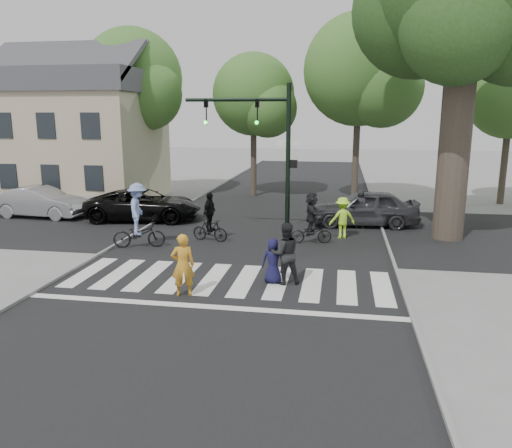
{
  "coord_description": "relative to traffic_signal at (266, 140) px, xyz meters",
  "views": [
    {
      "loc": [
        3.21,
        -12.9,
        4.85
      ],
      "look_at": [
        0.5,
        3.0,
        1.3
      ],
      "focal_mm": 35.0,
      "sensor_mm": 36.0,
      "label": 1
    }
  ],
  "objects": [
    {
      "name": "car_grey",
      "position": [
        3.95,
        3.13,
        -3.1
      ],
      "size": [
        4.82,
        2.23,
        1.6
      ],
      "primitive_type": "imported",
      "rotation": [
        0.0,
        0.0,
        -1.5
      ],
      "color": "#38383C",
      "rests_on": "ground"
    },
    {
      "name": "cyclist_right",
      "position": [
        1.82,
        -0.41,
        -3.02
      ],
      "size": [
        1.63,
        1.51,
        1.98
      ],
      "color": "black",
      "rests_on": "ground"
    },
    {
      "name": "bystander_dark",
      "position": [
        3.74,
        2.54,
        -3.05
      ],
      "size": [
        0.73,
        0.63,
        1.7
      ],
      "primitive_type": "imported",
      "rotation": [
        0.0,
        0.0,
        2.72
      ],
      "color": "black",
      "rests_on": "ground"
    },
    {
      "name": "car_silver",
      "position": [
        -11.31,
        2.42,
        -3.16
      ],
      "size": [
        4.57,
        1.86,
        1.47
      ],
      "primitive_type": "imported",
      "rotation": [
        0.0,
        0.0,
        1.5
      ],
      "color": "#A2A2A6",
      "rests_on": "ground"
    },
    {
      "name": "ground",
      "position": [
        -0.35,
        -6.2,
        -3.9
      ],
      "size": [
        120.0,
        120.0,
        0.0
      ],
      "primitive_type": "plane",
      "color": "gray",
      "rests_on": "ground"
    },
    {
      "name": "car_suv",
      "position": [
        -6.15,
        2.59,
        -3.17
      ],
      "size": [
        5.52,
        3.07,
        1.46
      ],
      "primitive_type": "imported",
      "rotation": [
        0.0,
        0.0,
        1.7
      ],
      "color": "black",
      "rests_on": "ground"
    },
    {
      "name": "cyclist_left",
      "position": [
        -4.45,
        -2.09,
        -2.85
      ],
      "size": [
        2.01,
        1.38,
        2.41
      ],
      "color": "black",
      "rests_on": "ground"
    },
    {
      "name": "bg_tree_3",
      "position": [
        3.95,
        9.07,
        3.04
      ],
      "size": [
        6.3,
        6.0,
        10.2
      ],
      "color": "brown",
      "rests_on": "ground"
    },
    {
      "name": "house",
      "position": [
        -11.85,
        7.78,
        -0.1
      ],
      "size": [
        8.4,
        8.1,
        8.82
      ],
      "color": "#B2B189",
      "rests_on": "ground"
    },
    {
      "name": "curb_right",
      "position": [
        4.7,
        -1.2,
        -3.85
      ],
      "size": [
        0.1,
        70.0,
        0.1
      ],
      "primitive_type": "cube",
      "color": "gray",
      "rests_on": "ground"
    },
    {
      "name": "pedestrian_woman",
      "position": [
        -1.26,
        -6.71,
        -3.03
      ],
      "size": [
        0.74,
        0.61,
        1.74
      ],
      "primitive_type": "imported",
      "rotation": [
        0.0,
        0.0,
        3.5
      ],
      "color": "orange",
      "rests_on": "ground"
    },
    {
      "name": "bg_tree_2",
      "position": [
        -2.11,
        10.42,
        1.88
      ],
      "size": [
        5.04,
        4.8,
        8.4
      ],
      "color": "brown",
      "rests_on": "ground"
    },
    {
      "name": "road_cross",
      "position": [
        -0.35,
        1.8,
        -3.89
      ],
      "size": [
        70.0,
        10.0,
        0.01
      ],
      "primitive_type": "cube",
      "color": "black",
      "rests_on": "ground"
    },
    {
      "name": "cyclist_mid",
      "position": [
        -2.1,
        -0.73,
        -3.11
      ],
      "size": [
        1.52,
        0.95,
        1.92
      ],
      "color": "black",
      "rests_on": "ground"
    },
    {
      "name": "pedestrian_child",
      "position": [
        1.0,
        -5.25,
        -3.23
      ],
      "size": [
        0.7,
        0.5,
        1.34
      ],
      "primitive_type": "imported",
      "rotation": [
        0.0,
        0.0,
        3.25
      ],
      "color": "#141438",
      "rests_on": "ground"
    },
    {
      "name": "curb_left",
      "position": [
        -5.4,
        -1.2,
        -3.85
      ],
      "size": [
        0.1,
        70.0,
        0.1
      ],
      "primitive_type": "cube",
      "color": "gray",
      "rests_on": "ground"
    },
    {
      "name": "crosswalk",
      "position": [
        -0.35,
        -5.54,
        -3.89
      ],
      "size": [
        10.0,
        3.85,
        0.01
      ],
      "color": "silver",
      "rests_on": "ground"
    },
    {
      "name": "traffic_signal",
      "position": [
        0.0,
        0.0,
        0.0
      ],
      "size": [
        4.45,
        0.29,
        6.0
      ],
      "color": "black",
      "rests_on": "ground"
    },
    {
      "name": "bystander_hivis",
      "position": [
        2.98,
        0.63,
        -3.08
      ],
      "size": [
        1.22,
        0.96,
        1.65
      ],
      "primitive_type": "imported",
      "rotation": [
        0.0,
        0.0,
        3.52
      ],
      "color": "#B4FE2D",
      "rests_on": "ground"
    },
    {
      "name": "pedestrian_adult",
      "position": [
        1.35,
        -5.24,
        -2.99
      ],
      "size": [
        1.08,
        0.96,
        1.83
      ],
      "primitive_type": "imported",
      "rotation": [
        0.0,
        0.0,
        3.5
      ],
      "color": "black",
      "rests_on": "ground"
    },
    {
      "name": "road_stem",
      "position": [
        -0.35,
        -1.2,
        -3.9
      ],
      "size": [
        10.0,
        70.0,
        0.01
      ],
      "primitive_type": "cube",
      "color": "black",
      "rests_on": "ground"
    },
    {
      "name": "bg_tree_1",
      "position": [
        -9.06,
        9.28,
        2.75
      ],
      "size": [
        6.09,
        5.8,
        9.8
      ],
      "color": "brown",
      "rests_on": "ground"
    },
    {
      "name": "bg_tree_0",
      "position": [
        -14.09,
        9.8,
        2.24
      ],
      "size": [
        5.46,
        5.2,
        8.97
      ],
      "color": "brown",
      "rests_on": "ground"
    }
  ]
}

